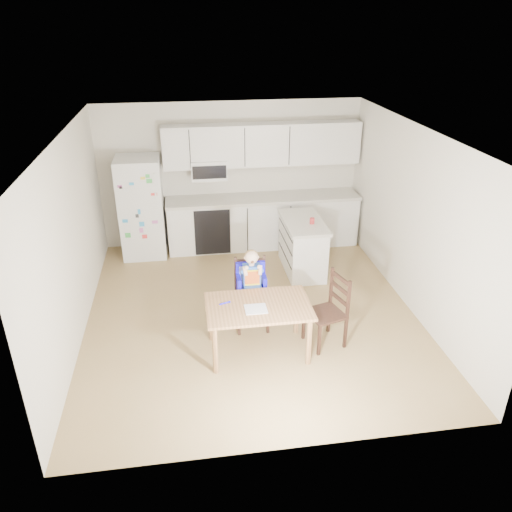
{
  "coord_description": "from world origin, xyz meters",
  "views": [
    {
      "loc": [
        -0.82,
        -5.93,
        3.8
      ],
      "look_at": [
        0.03,
        -0.32,
        1.03
      ],
      "focal_mm": 35.0,
      "sensor_mm": 36.0,
      "label": 1
    }
  ],
  "objects_px": {
    "dining_table": "(258,312)",
    "chair_booster": "(251,280)",
    "red_cup": "(312,221)",
    "kitchen_island": "(302,245)",
    "chair_side": "(332,305)",
    "refrigerator": "(142,208)"
  },
  "relations": [
    {
      "from": "dining_table",
      "to": "chair_booster",
      "type": "distance_m",
      "value": 0.62
    },
    {
      "from": "red_cup",
      "to": "chair_booster",
      "type": "height_order",
      "value": "chair_booster"
    },
    {
      "from": "kitchen_island",
      "to": "chair_booster",
      "type": "distance_m",
      "value": 1.8
    },
    {
      "from": "kitchen_island",
      "to": "chair_side",
      "type": "xyz_separation_m",
      "value": [
        -0.09,
        -1.99,
        0.1
      ]
    },
    {
      "from": "dining_table",
      "to": "chair_booster",
      "type": "xyz_separation_m",
      "value": [
        0.0,
        0.62,
        0.09
      ]
    },
    {
      "from": "red_cup",
      "to": "dining_table",
      "type": "bearing_deg",
      "value": -120.48
    },
    {
      "from": "chair_booster",
      "to": "dining_table",
      "type": "bearing_deg",
      "value": -89.06
    },
    {
      "from": "refrigerator",
      "to": "red_cup",
      "type": "relative_size",
      "value": 18.17
    },
    {
      "from": "refrigerator",
      "to": "dining_table",
      "type": "bearing_deg",
      "value": -63.77
    },
    {
      "from": "red_cup",
      "to": "dining_table",
      "type": "height_order",
      "value": "red_cup"
    },
    {
      "from": "refrigerator",
      "to": "chair_booster",
      "type": "height_order",
      "value": "refrigerator"
    },
    {
      "from": "refrigerator",
      "to": "dining_table",
      "type": "distance_m",
      "value": 3.44
    },
    {
      "from": "refrigerator",
      "to": "chair_side",
      "type": "xyz_separation_m",
      "value": [
        2.46,
        -3.0,
        -0.31
      ]
    },
    {
      "from": "red_cup",
      "to": "chair_side",
      "type": "height_order",
      "value": "red_cup"
    },
    {
      "from": "chair_booster",
      "to": "chair_side",
      "type": "relative_size",
      "value": 1.17
    },
    {
      "from": "chair_booster",
      "to": "chair_side",
      "type": "height_order",
      "value": "chair_booster"
    },
    {
      "from": "kitchen_island",
      "to": "refrigerator",
      "type": "bearing_deg",
      "value": 158.44
    },
    {
      "from": "dining_table",
      "to": "refrigerator",
      "type": "bearing_deg",
      "value": 116.23
    },
    {
      "from": "red_cup",
      "to": "kitchen_island",
      "type": "bearing_deg",
      "value": 126.77
    },
    {
      "from": "refrigerator",
      "to": "kitchen_island",
      "type": "distance_m",
      "value": 2.77
    },
    {
      "from": "red_cup",
      "to": "chair_side",
      "type": "distance_m",
      "value": 1.9
    },
    {
      "from": "dining_table",
      "to": "kitchen_island",
      "type": "bearing_deg",
      "value": 63.37
    }
  ]
}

